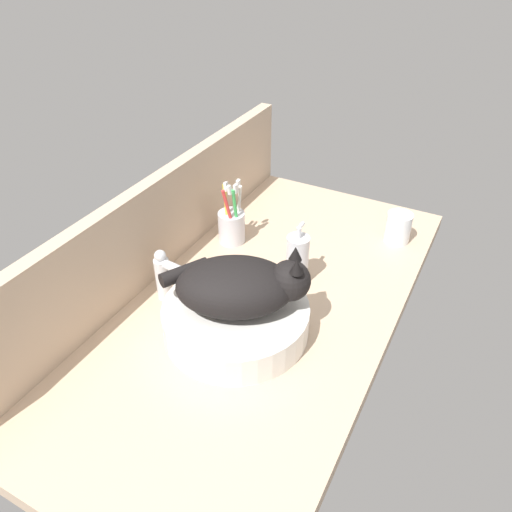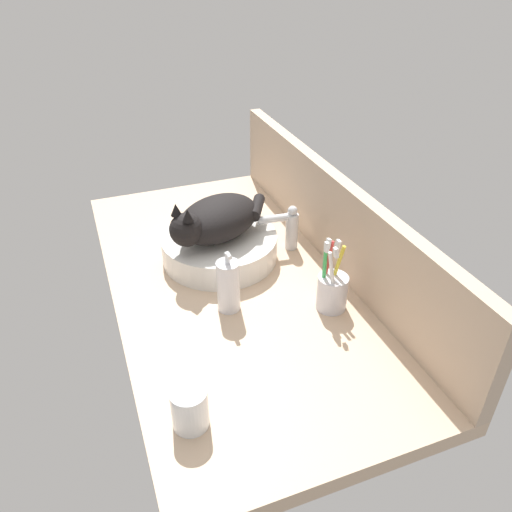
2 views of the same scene
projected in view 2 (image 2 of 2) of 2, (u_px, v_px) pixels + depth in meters
The scene contains 8 objects.
ground_plane at pixel (233, 285), 133.96cm from camera, with size 122.10×62.17×4.00cm, color tan.
backsplash_panel at pixel (334, 219), 134.64cm from camera, with size 122.10×3.60×25.07cm, color tan.
sink_basin at pixel (221, 247), 139.71cm from camera, with size 32.13×32.13×7.24cm, color silver.
cat at pixel (217, 219), 133.67cm from camera, with size 26.55×30.23×14.00cm.
faucet at pixel (288, 226), 141.85cm from camera, with size 3.94×11.86×13.60cm.
soap_dispenser at pixel (228, 286), 119.08cm from camera, with size 5.59×5.59×16.64cm.
toothbrush_cup at pixel (332, 290), 120.32cm from camera, with size 7.41×7.41×18.71cm.
water_glass at pixel (190, 409), 91.97cm from camera, with size 6.98×6.98×8.68cm.
Camera 2 is at (102.90, -32.28, 78.09)cm, focal length 35.00 mm.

